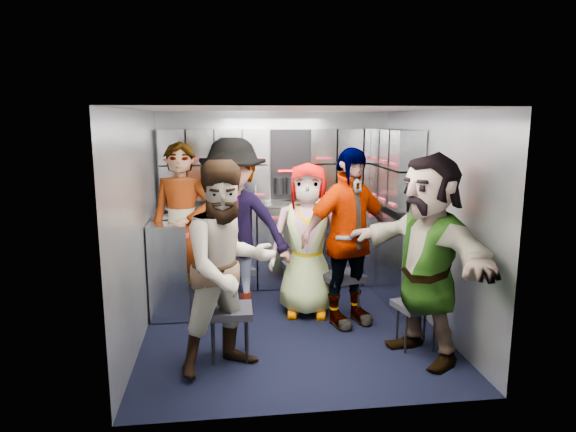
{
  "coord_description": "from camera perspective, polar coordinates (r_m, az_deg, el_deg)",
  "views": [
    {
      "loc": [
        -0.62,
        -4.72,
        2.03
      ],
      "look_at": [
        0.02,
        0.35,
        1.05
      ],
      "focal_mm": 32.0,
      "sensor_mm": 36.0,
      "label": 1
    }
  ],
  "objects": [
    {
      "name": "attendant_arc_d",
      "position": [
        5.02,
        6.64,
        -2.42
      ],
      "size": [
        1.11,
        0.78,
        1.76
      ],
      "primitive_type": "imported",
      "rotation": [
        0.0,
        0.0,
        0.38
      ],
      "color": "black",
      "rests_on": "ground"
    },
    {
      "name": "bottle_left",
      "position": [
        6.03,
        -4.96,
        2.38
      ],
      "size": [
        0.06,
        0.06,
        0.22
      ],
      "primitive_type": "cylinder",
      "color": "white",
      "rests_on": "counter"
    },
    {
      "name": "attendant_arc_b",
      "position": [
        5.27,
        -6.07,
        -1.35
      ],
      "size": [
        1.31,
        0.95,
        1.83
      ],
      "primitive_type": "imported",
      "rotation": [
        0.0,
        0.0,
        -0.25
      ],
      "color": "black",
      "rests_on": "ground"
    },
    {
      "name": "cart_bank_left",
      "position": [
        5.52,
        -12.87,
        -5.52
      ],
      "size": [
        0.38,
        0.76,
        0.99
      ],
      "primitive_type": "cube",
      "color": "#959AA4",
      "rests_on": "ground"
    },
    {
      "name": "ceiling",
      "position": [
        4.76,
        0.32,
        11.75
      ],
      "size": [
        2.8,
        3.0,
        0.02
      ],
      "primitive_type": "cube",
      "color": "silver",
      "rests_on": "wall_back"
    },
    {
      "name": "floor",
      "position": [
        5.17,
        0.3,
        -12.21
      ],
      "size": [
        3.0,
        3.0,
        0.0
      ],
      "primitive_type": "plane",
      "color": "black",
      "rests_on": "ground"
    },
    {
      "name": "locker_bank_right",
      "position": [
        5.76,
        11.86,
        5.28
      ],
      "size": [
        0.28,
        1.0,
        0.82
      ],
      "primitive_type": "cube",
      "color": "#959AA4",
      "rests_on": "wall_right"
    },
    {
      "name": "jump_seat_center",
      "position": [
        5.53,
        1.83,
        -5.93
      ],
      "size": [
        0.47,
        0.45,
        0.49
      ],
      "rotation": [
        0.0,
        0.0,
        0.16
      ],
      "color": "black",
      "rests_on": "ground"
    },
    {
      "name": "locker_bank_back",
      "position": [
        6.12,
        -1.35,
        5.83
      ],
      "size": [
        2.68,
        0.28,
        0.82
      ],
      "primitive_type": "cube",
      "color": "#959AA4",
      "rests_on": "wall_back"
    },
    {
      "name": "jump_seat_mid_right",
      "position": [
        5.32,
        6.06,
        -6.96
      ],
      "size": [
        0.48,
        0.46,
        0.46
      ],
      "rotation": [
        0.0,
        0.0,
        0.3
      ],
      "color": "black",
      "rests_on": "ground"
    },
    {
      "name": "wall_back",
      "position": [
        6.32,
        -1.47,
        1.98
      ],
      "size": [
        2.8,
        0.04,
        2.1
      ],
      "primitive_type": "cube",
      "color": "#969BA4",
      "rests_on": "ground"
    },
    {
      "name": "attendant_arc_e",
      "position": [
        4.45,
        15.22,
        -4.49
      ],
      "size": [
        1.08,
        1.71,
        1.76
      ],
      "primitive_type": "imported",
      "rotation": [
        0.0,
        0.0,
        -1.19
      ],
      "color": "black",
      "rests_on": "ground"
    },
    {
      "name": "bottle_right",
      "position": [
        6.11,
        2.62,
        2.78
      ],
      "size": [
        0.07,
        0.07,
        0.28
      ],
      "primitive_type": "cylinder",
      "color": "white",
      "rests_on": "counter"
    },
    {
      "name": "right_cabinet",
      "position": [
        5.84,
        11.8,
        -4.53
      ],
      "size": [
        0.28,
        1.2,
        1.0
      ],
      "primitive_type": "cube",
      "color": "#959AA4",
      "rests_on": "ground"
    },
    {
      "name": "jump_seat_near_right",
      "position": [
        4.76,
        14.09,
        -9.87
      ],
      "size": [
        0.42,
        0.4,
        0.42
      ],
      "rotation": [
        0.0,
        0.0,
        0.23
      ],
      "color": "black",
      "rests_on": "ground"
    },
    {
      "name": "cup_right",
      "position": [
        6.12,
        3.28,
        1.94
      ],
      "size": [
        0.09,
        0.09,
        0.1
      ],
      "primitive_type": "cylinder",
      "color": "beige",
      "rests_on": "counter"
    },
    {
      "name": "bottle_mid",
      "position": [
        6.03,
        -3.63,
        2.45
      ],
      "size": [
        0.06,
        0.06,
        0.23
      ],
      "primitive_type": "cylinder",
      "color": "white",
      "rests_on": "counter"
    },
    {
      "name": "red_latch_strip",
      "position": [
        5.95,
        -1.07,
        -0.25
      ],
      "size": [
        2.6,
        0.02,
        0.03
      ],
      "primitive_type": "cube",
      "color": "maroon",
      "rests_on": "cart_bank_back"
    },
    {
      "name": "attendant_arc_a",
      "position": [
        4.11,
        -6.64,
        -5.74
      ],
      "size": [
        1.03,
        0.95,
        1.71
      ],
      "primitive_type": "imported",
      "rotation": [
        0.0,
        0.0,
        0.46
      ],
      "color": "black",
      "rests_on": "ground"
    },
    {
      "name": "coffee_niche",
      "position": [
        6.2,
        0.26,
        5.72
      ],
      "size": [
        0.46,
        0.16,
        0.84
      ],
      "primitive_type": null,
      "color": "black",
      "rests_on": "wall_back"
    },
    {
      "name": "attendant_arc_c",
      "position": [
        5.26,
        2.16,
        -2.7
      ],
      "size": [
        0.85,
        0.64,
        1.59
      ],
      "primitive_type": "imported",
      "rotation": [
        0.0,
        0.0,
        -0.19
      ],
      "color": "black",
      "rests_on": "ground"
    },
    {
      "name": "cup_left",
      "position": [
        6.03,
        -4.81,
        1.83
      ],
      "size": [
        0.07,
        0.07,
        0.11
      ],
      "primitive_type": "cylinder",
      "color": "beige",
      "rests_on": "counter"
    },
    {
      "name": "jump_seat_near_left",
      "position": [
        4.43,
        -6.54,
        -10.71
      ],
      "size": [
        0.39,
        0.37,
        0.45
      ],
      "rotation": [
        0.0,
        0.0,
        -0.02
      ],
      "color": "black",
      "rests_on": "ground"
    },
    {
      "name": "wall_right",
      "position": [
        5.22,
        15.72,
        -0.32
      ],
      "size": [
        0.04,
        3.0,
        2.1
      ],
      "primitive_type": "cube",
      "color": "#969BA4",
      "rests_on": "ground"
    },
    {
      "name": "jump_seat_mid_left",
      "position": [
        5.58,
        -6.0,
        -6.19
      ],
      "size": [
        0.47,
        0.45,
        0.45
      ],
      "rotation": [
        0.0,
        0.0,
        0.3
      ],
      "color": "black",
      "rests_on": "ground"
    },
    {
      "name": "wall_left",
      "position": [
        4.88,
        -16.22,
        -1.12
      ],
      "size": [
        0.04,
        3.0,
        2.1
      ],
      "primitive_type": "cube",
      "color": "#969BA4",
      "rests_on": "ground"
    },
    {
      "name": "cart_bank_back",
      "position": [
        6.23,
        -1.25,
        -3.37
      ],
      "size": [
        2.68,
        0.38,
        0.99
      ],
      "primitive_type": "cube",
      "color": "#959AA4",
      "rests_on": "ground"
    },
    {
      "name": "counter",
      "position": [
        6.12,
        -1.27,
        1.35
      ],
      "size": [
        2.68,
        0.42,
        0.03
      ],
      "primitive_type": "cube",
      "color": "#B1B4B9",
      "rests_on": "cart_bank_back"
    },
    {
      "name": "attendant_standing",
      "position": [
        5.34,
        -11.63,
        -1.57
      ],
      "size": [
        0.73,
        0.56,
        1.79
      ],
      "primitive_type": "imported",
      "rotation": [
        0.0,
        0.0,
        -0.22
      ],
      "color": "black",
      "rests_on": "ground"
    }
  ]
}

